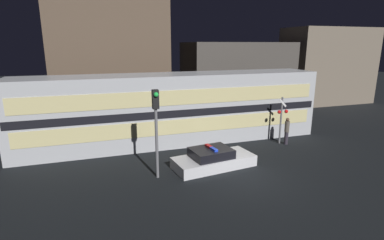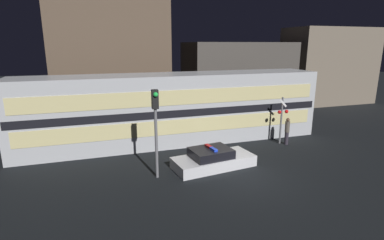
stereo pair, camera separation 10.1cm
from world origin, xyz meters
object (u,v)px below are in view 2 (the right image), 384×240
(pedestrian, at_px, (287,131))
(traffic_light_corner, at_px, (156,119))
(train, at_px, (175,109))
(police_car, at_px, (213,159))
(crossing_signal_near, at_px, (282,117))

(pedestrian, distance_m, traffic_light_corner, 9.71)
(train, relative_size, police_car, 4.35)
(train, distance_m, crossing_signal_near, 7.09)
(police_car, bearing_deg, traffic_light_corner, 179.37)
(pedestrian, bearing_deg, traffic_light_corner, -165.39)
(pedestrian, xyz_separation_m, crossing_signal_near, (-0.31, 0.24, 0.92))
(police_car, relative_size, crossing_signal_near, 1.45)
(police_car, distance_m, pedestrian, 6.40)
(train, xyz_separation_m, pedestrian, (6.88, -2.87, -1.37))
(train, height_order, traffic_light_corner, train)
(train, relative_size, crossing_signal_near, 6.33)
(train, bearing_deg, crossing_signal_near, -21.81)
(crossing_signal_near, xyz_separation_m, traffic_light_corner, (-8.87, -2.64, 1.17))
(train, xyz_separation_m, police_car, (0.82, -4.90, -1.87))
(train, relative_size, pedestrian, 11.06)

